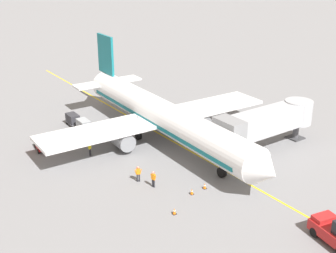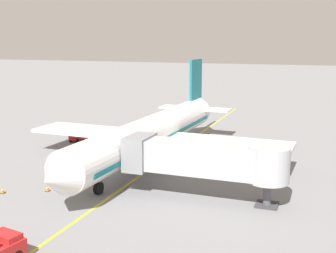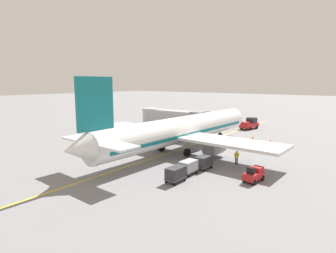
# 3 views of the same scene
# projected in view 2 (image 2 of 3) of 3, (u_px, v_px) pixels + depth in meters

# --- Properties ---
(ground_plane) EXTENTS (400.00, 400.00, 0.00)m
(ground_plane) POSITION_uv_depth(u_px,v_px,m) (162.00, 160.00, 49.16)
(ground_plane) COLOR slate
(gate_lead_in_line) EXTENTS (0.24, 80.00, 0.01)m
(gate_lead_in_line) POSITION_uv_depth(u_px,v_px,m) (162.00, 160.00, 49.16)
(gate_lead_in_line) COLOR gold
(gate_lead_in_line) RESTS_ON ground
(parked_airliner) EXTENTS (30.16, 37.29, 10.63)m
(parked_airliner) POSITION_uv_depth(u_px,v_px,m) (152.00, 133.00, 48.22)
(parked_airliner) COLOR white
(parked_airliner) RESTS_ON ground
(jet_bridge) EXTENTS (13.95, 3.50, 4.98)m
(jet_bridge) POSITION_uv_depth(u_px,v_px,m) (204.00, 159.00, 36.88)
(jet_bridge) COLOR #A8AAAF
(jet_bridge) RESTS_ON ground
(baggage_tug_lead) EXTENTS (1.56, 2.63, 1.62)m
(baggage_tug_lead) POSITION_uv_depth(u_px,v_px,m) (78.00, 136.00, 58.35)
(baggage_tug_lead) COLOR #B21E1E
(baggage_tug_lead) RESTS_ON ground
(baggage_cart_front) EXTENTS (1.33, 2.91, 1.58)m
(baggage_cart_front) POSITION_uv_depth(u_px,v_px,m) (118.00, 138.00, 55.93)
(baggage_cart_front) COLOR #4C4C51
(baggage_cart_front) RESTS_ON ground
(baggage_cart_second_in_train) EXTENTS (1.33, 2.91, 1.58)m
(baggage_cart_second_in_train) POSITION_uv_depth(u_px,v_px,m) (129.00, 134.00, 58.29)
(baggage_cart_second_in_train) COLOR #4C4C51
(baggage_cart_second_in_train) RESTS_ON ground
(baggage_cart_third_in_train) EXTENTS (1.33, 2.91, 1.58)m
(baggage_cart_third_in_train) POSITION_uv_depth(u_px,v_px,m) (136.00, 130.00, 60.92)
(baggage_cart_third_in_train) COLOR #4C4C51
(baggage_cart_third_in_train) RESTS_ON ground
(ground_crew_wing_walker) EXTENTS (0.33, 0.72, 1.69)m
(ground_crew_wing_walker) POSITION_uv_depth(u_px,v_px,m) (48.00, 169.00, 42.73)
(ground_crew_wing_walker) COLOR #232328
(ground_crew_wing_walker) RESTS_ON ground
(ground_crew_loader) EXTENTS (0.58, 0.57, 1.69)m
(ground_crew_loader) POSITION_uv_depth(u_px,v_px,m) (86.00, 144.00, 52.74)
(ground_crew_loader) COLOR #232328
(ground_crew_loader) RESTS_ON ground
(ground_crew_marshaller) EXTENTS (0.68, 0.42, 1.69)m
(ground_crew_marshaller) POSITION_uv_depth(u_px,v_px,m) (53.00, 163.00, 44.61)
(ground_crew_marshaller) COLOR #232328
(ground_crew_marshaller) RESTS_ON ground
(safety_cone_nose_left) EXTENTS (0.36, 0.36, 0.59)m
(safety_cone_nose_left) POSITION_uv_depth(u_px,v_px,m) (65.00, 190.00, 38.61)
(safety_cone_nose_left) COLOR black
(safety_cone_nose_left) RESTS_ON ground
(safety_cone_nose_right) EXTENTS (0.36, 0.36, 0.59)m
(safety_cone_nose_right) POSITION_uv_depth(u_px,v_px,m) (3.00, 190.00, 38.57)
(safety_cone_nose_right) COLOR black
(safety_cone_nose_right) RESTS_ON ground
(safety_cone_wing_tip) EXTENTS (0.36, 0.36, 0.59)m
(safety_cone_wing_tip) POSITION_uv_depth(u_px,v_px,m) (48.00, 188.00, 39.08)
(safety_cone_wing_tip) COLOR black
(safety_cone_wing_tip) RESTS_ON ground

